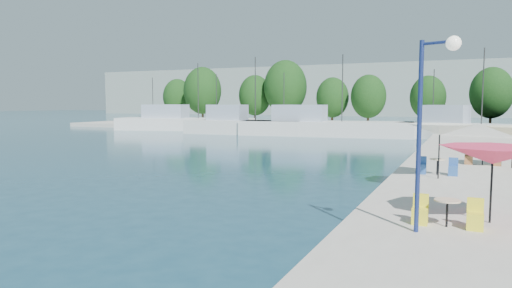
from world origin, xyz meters
The scene contains 20 objects.
quay_far centered at (-8.00, 67.00, 0.30)m, with size 90.00×16.00×0.60m, color #B1A99F.
hill_west centered at (-30.00, 160.00, 8.00)m, with size 180.00×40.00×16.00m, color gray.
trawler_01 centered at (-29.16, 57.82, 1.07)m, with size 20.84×10.29×10.20m.
trawler_02 centered at (-17.15, 53.44, 1.07)m, with size 15.81×4.96×10.20m.
trawler_03 centered at (-6.99, 54.81, 1.07)m, with size 21.14×7.58×10.20m.
trawler_04 centered at (8.93, 55.25, 1.07)m, with size 15.14×7.68×10.20m.
tree_01 centered at (-39.23, 71.43, 5.13)m, with size 5.30×5.30×7.85m.
tree_02 centered at (-32.36, 68.98, 6.16)m, with size 6.50×6.50×9.63m.
tree_03 centered at (-23.64, 71.77, 5.32)m, with size 5.52×5.52×8.17m.
tree_04 centered at (-17.86, 71.13, 6.62)m, with size 7.04×7.04×10.42m.
tree_05 centered at (-9.64, 70.01, 4.85)m, with size 4.98×4.98×7.38m.
tree_06 centered at (-3.91, 68.84, 4.98)m, with size 5.13×5.13×7.59m.
tree_07 centered at (4.18, 70.27, 4.83)m, with size 4.95×4.95×7.33m.
tree_08 centered at (12.27, 71.09, 5.40)m, with size 5.62×5.62×8.32m.
umbrella_pink centered at (9.86, 15.18, 2.53)m, with size 2.86×2.86×2.19m.
umbrella_white centered at (8.11, 22.75, 2.82)m, with size 2.78×2.78×2.47m.
cafe_table_01 centered at (8.76, 14.18, 0.89)m, with size 1.82×0.70×0.76m.
cafe_table_02 centered at (7.99, 23.91, 0.89)m, with size 1.82×0.70×0.76m.
cafe_table_03 centered at (10.08, 28.62, 0.89)m, with size 1.82×0.70×0.76m.
street_lamp centered at (8.34, 13.20, 4.09)m, with size 0.99×0.52×5.03m.
Camera 1 is at (9.12, 0.80, 4.00)m, focal length 32.00 mm.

